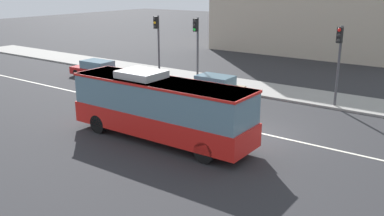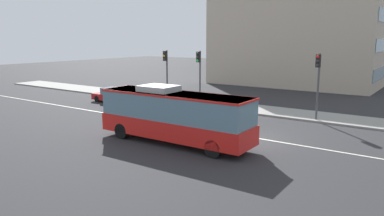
% 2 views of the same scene
% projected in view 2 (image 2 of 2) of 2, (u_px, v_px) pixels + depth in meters
% --- Properties ---
extents(ground_plane, '(160.00, 160.00, 0.00)m').
position_uv_depth(ground_plane, '(255.00, 138.00, 23.64)').
color(ground_plane, '#28282B').
extents(sidewalk_kerb, '(80.00, 3.93, 0.14)m').
position_uv_depth(sidewalk_kerb, '(300.00, 115.00, 30.60)').
color(sidewalk_kerb, gray).
rests_on(sidewalk_kerb, ground_plane).
extents(lane_centre_line, '(76.00, 0.16, 0.01)m').
position_uv_depth(lane_centre_line, '(255.00, 138.00, 23.64)').
color(lane_centre_line, silver).
rests_on(lane_centre_line, ground_plane).
extents(transit_bus, '(10.02, 2.59, 3.46)m').
position_uv_depth(transit_bus, '(174.00, 114.00, 22.22)').
color(transit_bus, red).
rests_on(transit_bus, ground_plane).
extents(sedan_beige, '(4.53, 1.88, 1.46)m').
position_uv_depth(sedan_beige, '(214.00, 105.00, 31.13)').
color(sedan_beige, '#C6B793').
rests_on(sedan_beige, ground_plane).
extents(sedan_red, '(4.54, 1.91, 1.46)m').
position_uv_depth(sedan_red, '(114.00, 95.00, 36.77)').
color(sedan_red, '#B21919').
rests_on(sedan_red, ground_plane).
extents(traffic_light_near_corner, '(0.32, 0.62, 5.20)m').
position_uv_depth(traffic_light_near_corner, '(166.00, 67.00, 35.75)').
color(traffic_light_near_corner, '#47474C').
rests_on(traffic_light_near_corner, ground_plane).
extents(traffic_light_mid_block, '(0.32, 0.62, 5.20)m').
position_uv_depth(traffic_light_mid_block, '(199.00, 69.00, 33.78)').
color(traffic_light_mid_block, '#47474C').
rests_on(traffic_light_mid_block, ground_plane).
extents(traffic_light_far_corner, '(0.34, 0.62, 5.20)m').
position_uv_depth(traffic_light_far_corner, '(318.00, 75.00, 27.77)').
color(traffic_light_far_corner, '#47474C').
rests_on(traffic_light_far_corner, ground_plane).
extents(office_block_background, '(21.82, 14.05, 17.00)m').
position_uv_depth(office_block_background, '(299.00, 22.00, 50.78)').
color(office_block_background, '#B7A893').
rests_on(office_block_background, ground_plane).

